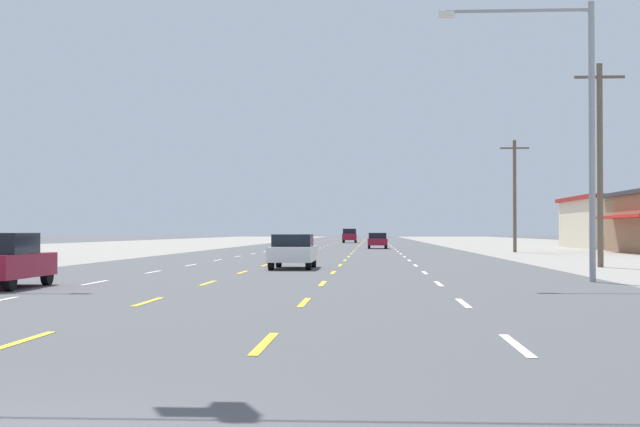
{
  "coord_description": "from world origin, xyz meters",
  "views": [
    {
      "loc": [
        3.27,
        -5.92,
        1.58
      ],
      "look_at": [
        0.14,
        48.8,
        2.65
      ],
      "focal_mm": 51.88,
      "sensor_mm": 36.0,
      "label": 1
    }
  ],
  "objects_px": {
    "sedan_center_turn_near": "(293,251)",
    "suv_center_turn_midfar": "(350,235)",
    "streetlight_right_row_0": "(573,115)",
    "hatchback_far_left_nearest": "(3,260)",
    "sedan_inner_right_mid": "(377,240)"
  },
  "relations": [
    {
      "from": "sedan_center_turn_near",
      "to": "streetlight_right_row_0",
      "type": "distance_m",
      "value": 14.5
    },
    {
      "from": "streetlight_right_row_0",
      "to": "suv_center_turn_midfar",
      "type": "bearing_deg",
      "value": 95.41
    },
    {
      "from": "sedan_center_turn_near",
      "to": "sedan_inner_right_mid",
      "type": "height_order",
      "value": "same"
    },
    {
      "from": "hatchback_far_left_nearest",
      "to": "sedan_inner_right_mid",
      "type": "bearing_deg",
      "value": 79.94
    },
    {
      "from": "hatchback_far_left_nearest",
      "to": "streetlight_right_row_0",
      "type": "bearing_deg",
      "value": 14.25
    },
    {
      "from": "sedan_center_turn_near",
      "to": "streetlight_right_row_0",
      "type": "height_order",
      "value": "streetlight_right_row_0"
    },
    {
      "from": "hatchback_far_left_nearest",
      "to": "sedan_inner_right_mid",
      "type": "relative_size",
      "value": 0.87
    },
    {
      "from": "sedan_inner_right_mid",
      "to": "suv_center_turn_midfar",
      "type": "height_order",
      "value": "suv_center_turn_midfar"
    },
    {
      "from": "suv_center_turn_midfar",
      "to": "streetlight_right_row_0",
      "type": "xyz_separation_m",
      "value": [
        9.55,
        -100.82,
        4.22
      ]
    },
    {
      "from": "sedan_center_turn_near",
      "to": "sedan_inner_right_mid",
      "type": "xyz_separation_m",
      "value": [
        3.83,
        46.48,
        0.0
      ]
    },
    {
      "from": "sedan_inner_right_mid",
      "to": "streetlight_right_row_0",
      "type": "distance_m",
      "value": 56.78
    },
    {
      "from": "hatchback_far_left_nearest",
      "to": "sedan_inner_right_mid",
      "type": "distance_m",
      "value": 61.45
    },
    {
      "from": "sedan_center_turn_near",
      "to": "suv_center_turn_midfar",
      "type": "relative_size",
      "value": 0.92
    },
    {
      "from": "hatchback_far_left_nearest",
      "to": "sedan_inner_right_mid",
      "type": "xyz_separation_m",
      "value": [
        10.73,
        60.51,
        -0.03
      ]
    },
    {
      "from": "sedan_center_turn_near",
      "to": "suv_center_turn_midfar",
      "type": "height_order",
      "value": "suv_center_turn_midfar"
    }
  ]
}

